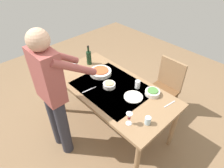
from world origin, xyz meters
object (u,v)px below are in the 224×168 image
Objects in this scene: chair_near at (166,85)px; side_bowl_salad at (152,92)px; person_server at (53,91)px; water_cup_near_right at (76,66)px; dining_table at (112,91)px; water_cup_far_left at (148,121)px; dinner_plate_near at (133,97)px; serving_bowl_pasta at (101,72)px; wine_bottle at (89,57)px; water_cup_near_left at (138,84)px; wine_glass_left at (129,117)px; side_bowl_bread at (109,85)px.

chair_near is 0.62m from side_bowl_salad.
person_server reaches higher than water_cup_near_right.
water_cup_near_right is at bearing 7.65° from dining_table.
water_cup_far_left is 0.39× the size of dinner_plate_near.
serving_bowl_pasta is at bearing -2.74° from dinner_plate_near.
wine_bottle is (0.95, 0.68, 0.34)m from chair_near.
dining_table is 18.92× the size of water_cup_far_left.
dinner_plate_near is at bearing 116.64° from water_cup_near_left.
wine_glass_left reaches higher than side_bowl_bread.
water_cup_near_left is 0.36× the size of serving_bowl_pasta.
person_server is (0.22, 0.69, 0.27)m from dining_table.
chair_near is 8.81× the size of water_cup_near_right.
person_server reaches higher than side_bowl_salad.
chair_near is 8.32× the size of water_cup_near_left.
side_bowl_bread is (0.72, -0.12, -0.01)m from water_cup_far_left.
side_bowl_salad and side_bowl_bread have the same top height.
dining_table is 0.33m from dinner_plate_near.
wine_glass_left is 0.66× the size of dinner_plate_near.
water_cup_far_left is at bearing 151.97° from dinner_plate_near.
dinner_plate_near is (-0.99, -0.14, -0.05)m from water_cup_near_right.
water_cup_near_left reaches higher than dining_table.
water_cup_near_right is (0.98, 0.90, 0.29)m from chair_near.
dinner_plate_near is at bearing -54.97° from wine_glass_left.
water_cup_far_left is at bearing -148.99° from person_server.
water_cup_near_left is 0.61× the size of side_bowl_salad.
wine_bottle is 2.86× the size of water_cup_near_right.
side_bowl_bread is at bearing 159.89° from serving_bowl_pasta.
chair_near is at bearing -112.33° from side_bowl_bread.
water_cup_near_left is (0.32, -0.51, -0.05)m from wine_glass_left.
water_cup_near_right reaches higher than serving_bowl_pasta.
water_cup_near_left is 0.59m from water_cup_far_left.
water_cup_near_left is at bearing -57.60° from wine_glass_left.
person_server is at bearing 27.50° from wine_glass_left.
person_server reaches higher than dinner_plate_near.
side_bowl_bread is at bearing -174.00° from water_cup_near_right.
wine_bottle reaches higher than side_bowl_salad.
side_bowl_bread is (-0.19, -0.67, -0.17)m from person_server.
person_server is 11.19× the size of wine_glass_left.
water_cup_far_left is at bearing 170.43° from side_bowl_bread.
person_server is 9.38× the size of side_bowl_salad.
water_cup_far_left is 0.56× the size of side_bowl_bread.
wine_bottle reaches higher than serving_bowl_pasta.
water_cup_far_left is at bearing 177.74° from water_cup_near_right.
person_server is 0.93m from wine_bottle.
side_bowl_bread is (-0.61, 0.16, -0.08)m from wine_bottle.
water_cup_near_left is 1.06× the size of water_cup_near_right.
side_bowl_bread is at bearing 31.11° from side_bowl_salad.
wine_bottle is at bearing -4.77° from dinner_plate_near.
chair_near is 1.36m from water_cup_near_right.
water_cup_near_right is 1.16× the size of water_cup_far_left.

